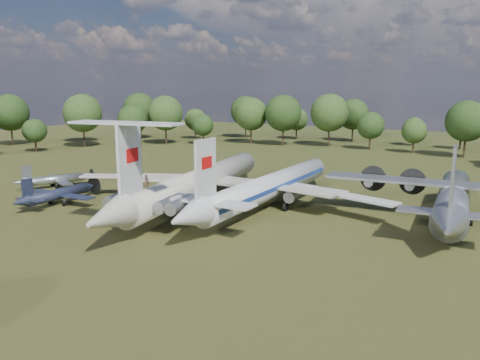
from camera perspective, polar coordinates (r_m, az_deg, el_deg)
The scene contains 7 objects.
ground at distance 75.35m, azimuth -6.16°, elevation -2.46°, with size 300.00×300.00×0.00m, color #223B13.
il62_airliner at distance 72.45m, azimuth -4.89°, elevation -0.77°, with size 42.69×55.49×5.44m, color #B4B4AF, non-canonical shape.
tu104_jet at distance 70.37m, azimuth 3.79°, elevation -1.28°, with size 37.75×50.33×5.03m, color silver, non-canonical shape.
an12_transport at distance 68.54m, azimuth 24.48°, elevation -2.61°, with size 34.33×38.37×5.05m, color #9C9EA4, non-canonical shape.
small_prop_west at distance 77.18m, azimuth -21.23°, elevation -1.89°, with size 12.35×16.84×2.47m, color black, non-canonical shape.
small_prop_northwest at distance 90.73m, azimuth -21.52°, elevation -0.15°, with size 10.97×14.95×2.19m, color #A5A8AD, non-canonical shape.
person_on_il62 at distance 58.63m, azimuth -11.34°, elevation -0.19°, with size 0.64×0.42×1.76m, color #8C6547.
Camera 1 is at (45.28, -57.60, 17.59)m, focal length 35.00 mm.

